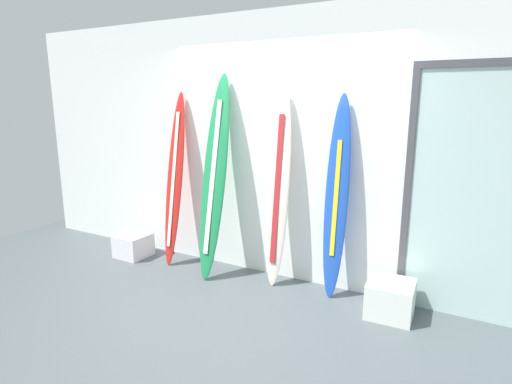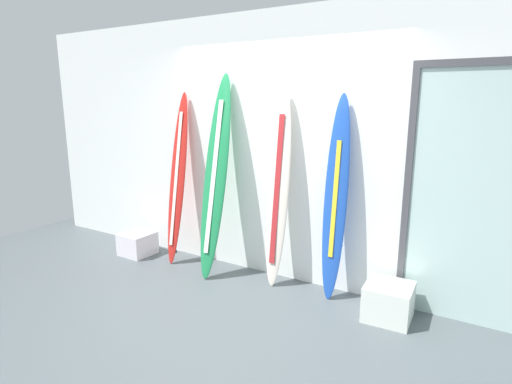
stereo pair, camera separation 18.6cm
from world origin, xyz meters
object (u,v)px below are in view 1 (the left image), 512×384
(surfboard_ivory, at_px, (278,190))
(display_block_center, at_px, (133,245))
(surfboard_crimson, at_px, (175,181))
(surfboard_cobalt, at_px, (336,201))
(display_block_left, at_px, (390,299))
(surfboard_emerald, at_px, (214,177))
(glass_door, at_px, (479,193))

(surfboard_ivory, distance_m, display_block_center, 2.10)
(surfboard_crimson, bearing_deg, surfboard_cobalt, 1.72)
(surfboard_cobalt, distance_m, display_block_left, 1.01)
(surfboard_ivory, relative_size, display_block_left, 4.87)
(surfboard_ivory, distance_m, display_block_left, 1.48)
(surfboard_emerald, height_order, glass_door, glass_door)
(surfboard_crimson, relative_size, display_block_left, 4.81)
(glass_door, bearing_deg, surfboard_cobalt, -173.24)
(surfboard_emerald, distance_m, display_block_center, 1.54)
(display_block_center, bearing_deg, surfboard_crimson, 13.11)
(surfboard_emerald, bearing_deg, glass_door, 6.15)
(surfboard_crimson, distance_m, glass_door, 3.13)
(display_block_left, xyz_separation_m, display_block_center, (-3.11, -0.04, -0.02))
(surfboard_cobalt, relative_size, display_block_center, 5.28)
(glass_door, bearing_deg, display_block_left, -153.88)
(surfboard_ivory, distance_m, surfboard_cobalt, 0.62)
(display_block_center, bearing_deg, surfboard_emerald, 3.14)
(display_block_left, relative_size, glass_door, 0.19)
(display_block_left, bearing_deg, display_block_center, -179.23)
(surfboard_crimson, bearing_deg, display_block_left, -2.16)
(surfboard_crimson, xyz_separation_m, display_block_left, (2.52, -0.10, -0.83))
(surfboard_cobalt, bearing_deg, glass_door, 6.76)
(surfboard_ivory, bearing_deg, surfboard_cobalt, 1.04)
(surfboard_crimson, height_order, surfboard_emerald, surfboard_emerald)
(surfboard_emerald, distance_m, display_block_left, 2.13)
(surfboard_crimson, distance_m, surfboard_emerald, 0.62)
(display_block_left, bearing_deg, surfboard_ivory, 173.28)
(surfboard_cobalt, bearing_deg, surfboard_emerald, -174.40)
(surfboard_crimson, xyz_separation_m, glass_door, (3.12, 0.20, 0.17))
(surfboard_emerald, relative_size, surfboard_ivory, 1.08)
(surfboard_emerald, distance_m, glass_door, 2.52)
(surfboard_cobalt, relative_size, display_block_left, 4.75)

